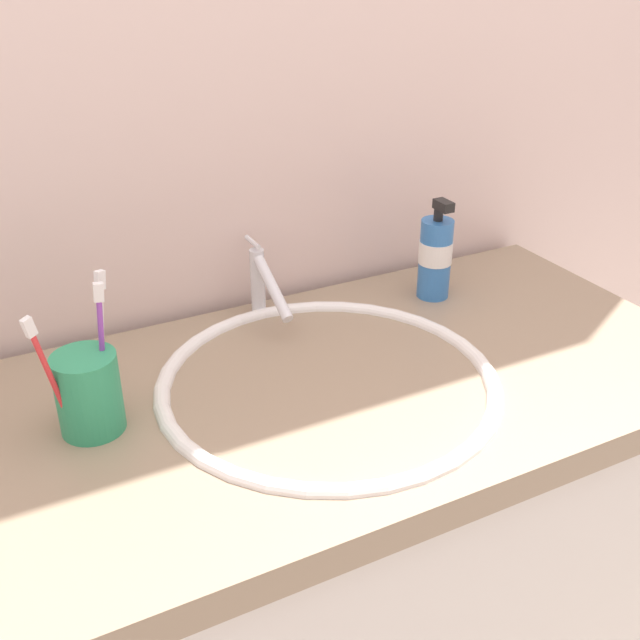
{
  "coord_description": "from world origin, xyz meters",
  "views": [
    {
      "loc": [
        -0.4,
        -0.8,
        1.44
      ],
      "look_at": [
        0.02,
        0.03,
        0.95
      ],
      "focal_mm": 42.15,
      "sensor_mm": 36.0,
      "label": 1
    }
  ],
  "objects_px": {
    "toothbrush_red": "(49,372)",
    "faucet": "(263,282)",
    "toothbrush_white": "(102,338)",
    "soap_dispenser": "(435,256)",
    "toothbrush_cup": "(89,393)",
    "toothbrush_purple": "(102,345)"
  },
  "relations": [
    {
      "from": "faucet",
      "to": "soap_dispenser",
      "type": "height_order",
      "value": "soap_dispenser"
    },
    {
      "from": "toothbrush_red",
      "to": "toothbrush_purple",
      "type": "bearing_deg",
      "value": 21.26
    },
    {
      "from": "toothbrush_cup",
      "to": "toothbrush_purple",
      "type": "distance_m",
      "value": 0.07
    },
    {
      "from": "toothbrush_cup",
      "to": "toothbrush_white",
      "type": "relative_size",
      "value": 0.54
    },
    {
      "from": "faucet",
      "to": "toothbrush_purple",
      "type": "height_order",
      "value": "toothbrush_purple"
    },
    {
      "from": "toothbrush_cup",
      "to": "toothbrush_purple",
      "type": "bearing_deg",
      "value": 11.22
    },
    {
      "from": "toothbrush_red",
      "to": "soap_dispenser",
      "type": "distance_m",
      "value": 0.68
    },
    {
      "from": "toothbrush_cup",
      "to": "soap_dispenser",
      "type": "relative_size",
      "value": 0.61
    },
    {
      "from": "faucet",
      "to": "toothbrush_white",
      "type": "distance_m",
      "value": 0.34
    },
    {
      "from": "soap_dispenser",
      "to": "toothbrush_white",
      "type": "bearing_deg",
      "value": -169.81
    },
    {
      "from": "toothbrush_red",
      "to": "toothbrush_white",
      "type": "bearing_deg",
      "value": 28.19
    },
    {
      "from": "toothbrush_purple",
      "to": "toothbrush_white",
      "type": "xyz_separation_m",
      "value": [
        0.0,
        0.01,
        0.0
      ]
    },
    {
      "from": "toothbrush_red",
      "to": "faucet",
      "type": "bearing_deg",
      "value": 29.39
    },
    {
      "from": "toothbrush_purple",
      "to": "toothbrush_white",
      "type": "bearing_deg",
      "value": 76.07
    },
    {
      "from": "toothbrush_cup",
      "to": "soap_dispenser",
      "type": "bearing_deg",
      "value": 11.24
    },
    {
      "from": "toothbrush_cup",
      "to": "faucet",
      "type": "bearing_deg",
      "value": 29.74
    },
    {
      "from": "toothbrush_cup",
      "to": "toothbrush_red",
      "type": "xyz_separation_m",
      "value": [
        -0.04,
        -0.02,
        0.06
      ]
    },
    {
      "from": "toothbrush_white",
      "to": "toothbrush_red",
      "type": "height_order",
      "value": "toothbrush_white"
    },
    {
      "from": "faucet",
      "to": "toothbrush_purple",
      "type": "relative_size",
      "value": 0.84
    },
    {
      "from": "soap_dispenser",
      "to": "faucet",
      "type": "bearing_deg",
      "value": 168.4
    },
    {
      "from": "faucet",
      "to": "toothbrush_purple",
      "type": "xyz_separation_m",
      "value": [
        -0.29,
        -0.18,
        0.05
      ]
    },
    {
      "from": "toothbrush_purple",
      "to": "faucet",
      "type": "bearing_deg",
      "value": 31.15
    }
  ]
}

